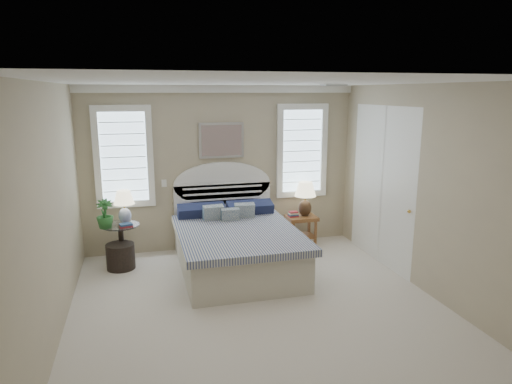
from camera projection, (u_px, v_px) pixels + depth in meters
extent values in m
cube|color=beige|center=(261.00, 312.00, 5.50)|extent=(4.50, 5.00, 0.01)
cube|color=white|center=(262.00, 82.00, 4.92)|extent=(4.50, 5.00, 0.01)
cube|color=#BDAE8D|center=(222.00, 168.00, 7.57)|extent=(4.50, 0.02, 2.70)
cube|color=#BDAE8D|center=(49.00, 217.00, 4.65)|extent=(0.02, 5.00, 2.70)
cube|color=#BDAE8D|center=(433.00, 192.00, 5.77)|extent=(0.02, 5.00, 2.70)
cube|color=white|center=(221.00, 89.00, 7.26)|extent=(4.50, 0.08, 0.12)
cube|color=#B2B2B2|center=(334.00, 85.00, 5.98)|extent=(0.30, 0.20, 0.02)
cube|color=white|center=(164.00, 183.00, 7.36)|extent=(0.08, 0.01, 0.12)
cube|color=silver|center=(124.00, 157.00, 7.11)|extent=(0.90, 0.06, 1.60)
cube|color=silver|center=(302.00, 151.00, 7.85)|extent=(0.90, 0.06, 1.60)
cube|color=silver|center=(222.00, 140.00, 7.43)|extent=(0.74, 0.04, 0.58)
cube|color=white|center=(382.00, 186.00, 6.93)|extent=(0.02, 1.80, 2.40)
cube|color=beige|center=(237.00, 253.00, 6.70)|extent=(1.60, 2.10, 0.55)
cube|color=navy|center=(238.00, 234.00, 6.58)|extent=(1.72, 2.15, 0.10)
cube|color=white|center=(223.00, 216.00, 7.69)|extent=(1.62, 0.08, 1.10)
cube|color=#1A2443|center=(201.00, 211.00, 7.28)|extent=(0.75, 0.31, 0.23)
cube|color=#1A2443|center=(250.00, 208.00, 7.48)|extent=(0.75, 0.31, 0.23)
cube|color=#335073|center=(213.00, 215.00, 7.11)|extent=(0.33, 0.20, 0.34)
cube|color=#335073|center=(244.00, 213.00, 7.23)|extent=(0.33, 0.20, 0.34)
cube|color=#335073|center=(230.00, 217.00, 7.08)|extent=(0.28, 0.14, 0.29)
cylinder|color=black|center=(123.00, 263.00, 7.02)|extent=(0.32, 0.32, 0.03)
cylinder|color=black|center=(122.00, 245.00, 6.96)|extent=(0.08, 0.08, 0.60)
cylinder|color=silver|center=(120.00, 225.00, 6.89)|extent=(0.56, 0.56, 0.02)
cube|color=brown|center=(301.00, 218.00, 7.75)|extent=(0.50, 0.40, 0.06)
cube|color=brown|center=(301.00, 236.00, 7.82)|extent=(0.44, 0.34, 0.03)
cube|color=brown|center=(293.00, 236.00, 7.61)|extent=(0.04, 0.04, 0.47)
cube|color=brown|center=(287.00, 231.00, 7.90)|extent=(0.04, 0.04, 0.47)
cube|color=brown|center=(315.00, 234.00, 7.71)|extent=(0.04, 0.04, 0.47)
cube|color=brown|center=(309.00, 229.00, 8.00)|extent=(0.04, 0.04, 0.47)
cylinder|color=black|center=(121.00, 256.00, 6.81)|extent=(0.52, 0.52, 0.38)
cylinder|color=silver|center=(125.00, 222.00, 7.00)|extent=(0.12, 0.12, 0.03)
ellipsoid|color=silver|center=(125.00, 216.00, 6.97)|extent=(0.22, 0.22, 0.24)
cylinder|color=gold|center=(124.00, 206.00, 6.94)|extent=(0.03, 0.03, 0.09)
cylinder|color=black|center=(305.00, 215.00, 7.78)|extent=(0.16, 0.16, 0.03)
ellipsoid|color=black|center=(305.00, 208.00, 7.75)|extent=(0.29, 0.29, 0.28)
cylinder|color=gold|center=(305.00, 198.00, 7.72)|extent=(0.04, 0.04, 0.10)
imported|color=#437F32|center=(105.00, 214.00, 6.68)|extent=(0.29, 0.29, 0.43)
cube|color=#A3282F|center=(126.00, 226.00, 6.77)|extent=(0.22, 0.17, 0.03)
cube|color=navy|center=(126.00, 224.00, 6.77)|extent=(0.20, 0.16, 0.03)
cube|color=#A3282F|center=(293.00, 216.00, 7.70)|extent=(0.17, 0.13, 0.02)
cube|color=navy|center=(293.00, 215.00, 7.70)|extent=(0.17, 0.12, 0.02)
cube|color=beige|center=(293.00, 213.00, 7.69)|extent=(0.16, 0.12, 0.02)
cube|color=#A3282F|center=(293.00, 212.00, 7.69)|extent=(0.15, 0.11, 0.02)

